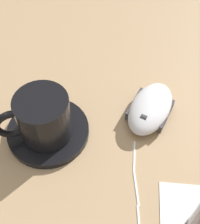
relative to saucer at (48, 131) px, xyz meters
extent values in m
plane|color=#9E7F5B|center=(-0.13, -0.10, -0.01)|extent=(3.00, 3.00, 0.00)
cylinder|color=black|center=(0.00, 0.00, 0.00)|extent=(0.12, 0.12, 0.01)
cylinder|color=black|center=(0.00, 0.00, 0.04)|extent=(0.08, 0.08, 0.07)
torus|color=black|center=(-0.01, 0.04, 0.05)|extent=(0.02, 0.05, 0.05)
ellipsoid|color=silver|center=(0.01, -0.16, 0.01)|extent=(0.12, 0.11, 0.03)
cylinder|color=#38383D|center=(-0.01, -0.14, 0.02)|extent=(0.01, 0.01, 0.01)
cube|color=#38383D|center=(-0.01, -0.18, 0.01)|extent=(0.05, 0.04, 0.02)
cube|color=#38383D|center=(0.03, -0.14, 0.01)|extent=(0.05, 0.04, 0.02)
cylinder|color=white|center=(-0.06, -0.12, 0.00)|extent=(0.05, 0.01, 0.00)
cylinder|color=white|center=(-0.11, -0.11, 0.00)|extent=(0.05, 0.01, 0.00)
cylinder|color=white|center=(-0.16, -0.11, 0.00)|extent=(0.05, 0.01, 0.00)
sphere|color=white|center=(-0.04, -0.13, 0.00)|extent=(0.00, 0.00, 0.00)
sphere|color=white|center=(-0.08, -0.11, 0.00)|extent=(0.00, 0.00, 0.00)
sphere|color=white|center=(-0.13, -0.11, 0.00)|extent=(0.00, 0.00, 0.00)
camera|label=1|loc=(-0.27, -0.04, 0.39)|focal=50.00mm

